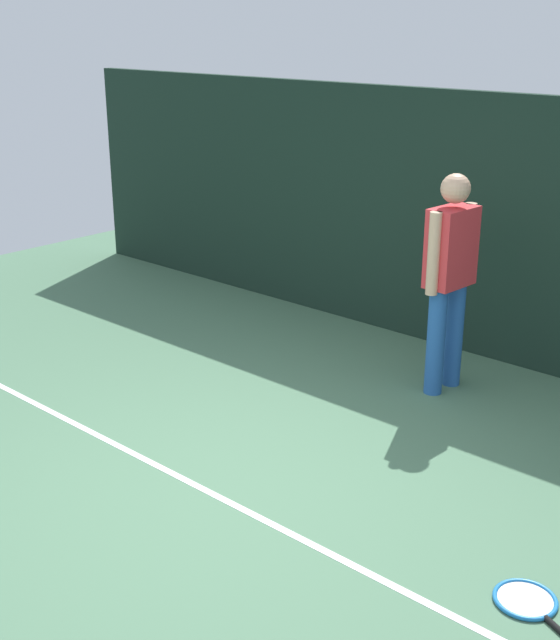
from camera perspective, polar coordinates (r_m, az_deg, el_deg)
The scene contains 5 objects.
ground_plane at distance 5.38m, azimuth -2.89°, elevation -11.17°, with size 12.00×12.00×0.00m, color #4C7556.
back_fence at distance 7.25m, azimuth 13.88°, elevation 5.99°, with size 10.00×0.10×2.21m, color #192D23.
court_line at distance 5.28m, azimuth -4.18°, elevation -11.83°, with size 9.00×0.05×0.00m, color white.
tennis_player at distance 6.48m, azimuth 11.41°, elevation 3.29°, with size 0.25×0.53×1.70m.
tennis_racket at distance 4.61m, azimuth 16.49°, elevation -17.86°, with size 0.63×0.43×0.03m.
Camera 1 is at (3.26, -3.26, 2.77)m, focal length 47.33 mm.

